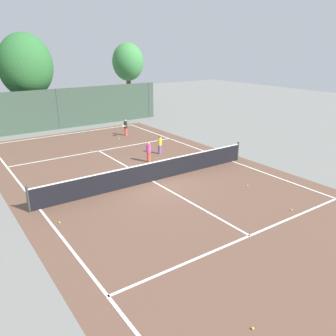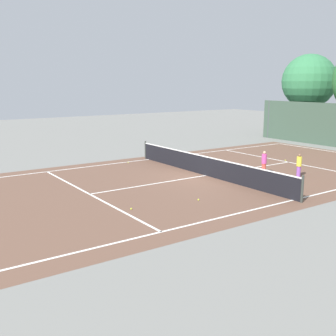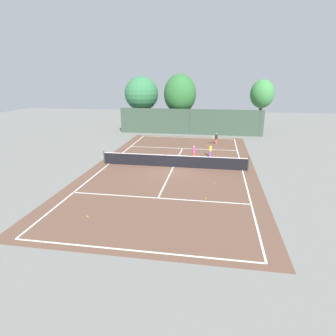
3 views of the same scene
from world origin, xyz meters
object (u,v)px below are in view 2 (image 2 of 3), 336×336
object	(u,v)px
tennis_ball_1	(198,200)
tennis_ball_6	(220,167)
tennis_ball_2	(128,162)
tennis_ball_7	(194,168)
player_2	(299,165)
tennis_ball_0	(285,160)
player_0	(264,162)
tennis_ball_4	(131,209)

from	to	relation	value
tennis_ball_1	tennis_ball_6	bearing A→B (deg)	131.23
tennis_ball_2	tennis_ball_7	bearing A→B (deg)	32.73
player_2	tennis_ball_2	distance (m)	9.68
tennis_ball_2	tennis_ball_6	distance (m)	5.43
tennis_ball_0	tennis_ball_1	xyz separation A→B (m)	(3.78, -9.80, 0.00)
player_0	tennis_ball_0	bearing A→B (deg)	115.28
tennis_ball_4	tennis_ball_7	size ratio (longest dim) A/B	1.00
player_2	tennis_ball_6	distance (m)	4.39
tennis_ball_6	tennis_ball_7	size ratio (longest dim) A/B	1.00
player_2	tennis_ball_2	size ratio (longest dim) A/B	17.84
tennis_ball_0	tennis_ball_2	bearing A→B (deg)	-120.23
tennis_ball_1	tennis_ball_2	world-z (taller)	same
tennis_ball_6	tennis_ball_0	bearing A→B (deg)	81.35
tennis_ball_6	tennis_ball_7	world-z (taller)	same
tennis_ball_0	tennis_ball_4	bearing A→B (deg)	-75.33
player_2	tennis_ball_7	size ratio (longest dim) A/B	17.84
player_2	tennis_ball_0	distance (m)	4.45
tennis_ball_1	tennis_ball_6	size ratio (longest dim) A/B	1.00
tennis_ball_0	tennis_ball_6	world-z (taller)	same
tennis_ball_6	player_2	bearing A→B (deg)	23.31
tennis_ball_1	tennis_ball_4	xyz separation A→B (m)	(-0.47, -2.84, 0.00)
tennis_ball_1	tennis_ball_6	world-z (taller)	same
tennis_ball_2	tennis_ball_6	size ratio (longest dim) A/B	1.00
tennis_ball_4	tennis_ball_0	bearing A→B (deg)	104.67
tennis_ball_0	tennis_ball_4	xyz separation A→B (m)	(3.31, -12.64, 0.00)
player_0	tennis_ball_2	size ratio (longest dim) A/B	18.34
tennis_ball_1	tennis_ball_7	xyz separation A→B (m)	(-5.14, 3.77, 0.00)
tennis_ball_0	tennis_ball_7	world-z (taller)	same
tennis_ball_2	tennis_ball_7	xyz separation A→B (m)	(3.44, 2.21, 0.00)
player_2	tennis_ball_6	size ratio (longest dim) A/B	17.84
player_2	tennis_ball_2	bearing A→B (deg)	-146.81
player_2	tennis_ball_0	world-z (taller)	player_2
tennis_ball_4	tennis_ball_6	world-z (taller)	same
tennis_ball_1	tennis_ball_7	bearing A→B (deg)	143.76
tennis_ball_2	tennis_ball_4	world-z (taller)	same
tennis_ball_0	tennis_ball_4	distance (m)	13.06
player_2	tennis_ball_4	size ratio (longest dim) A/B	17.84
player_2	tennis_ball_7	distance (m)	5.60
player_0	player_2	distance (m)	1.73
tennis_ball_1	tennis_ball_2	distance (m)	8.72
player_2	tennis_ball_2	world-z (taller)	player_2
player_2	tennis_ball_1	size ratio (longest dim) A/B	17.84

